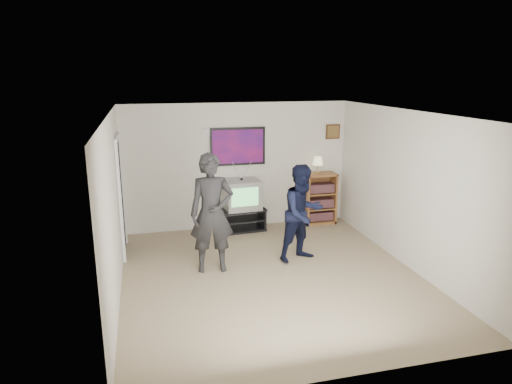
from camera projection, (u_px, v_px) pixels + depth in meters
name	position (u px, v px, depth m)	size (l,w,h in m)	color
room_shell	(266.00, 193.00, 7.05)	(4.51, 5.00, 2.51)	#7F6950
media_stand	(242.00, 219.00, 9.09)	(0.94, 0.57, 0.45)	black
crt_television	(242.00, 194.00, 8.96)	(0.69, 0.58, 0.58)	gray
bookshelf	(320.00, 198.00, 9.45)	(0.64, 0.37, 1.06)	brown
table_lamp	(318.00, 165.00, 9.29)	(0.22, 0.22, 0.35)	beige
person_tall	(212.00, 213.00, 7.07)	(0.69, 0.45, 1.88)	#232325
person_short	(303.00, 213.00, 7.51)	(0.79, 0.62, 1.63)	black
controller_left	(207.00, 196.00, 7.20)	(0.03, 0.12, 0.03)	white
controller_right	(299.00, 194.00, 7.68)	(0.03, 0.11, 0.03)	white
poster	(238.00, 146.00, 8.95)	(1.10, 0.03, 0.75)	black
air_vent	(210.00, 132.00, 8.75)	(0.28, 0.02, 0.14)	white
small_picture	(333.00, 132.00, 9.37)	(0.30, 0.03, 0.30)	#3F2214
doorway	(120.00, 197.00, 7.77)	(0.03, 0.85, 2.00)	black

